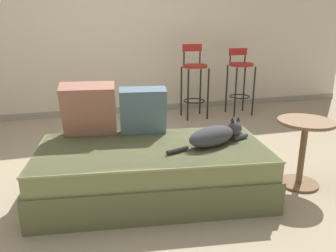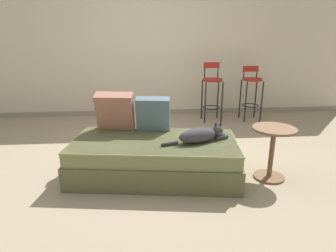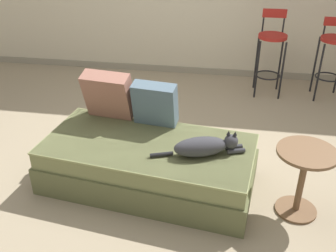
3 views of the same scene
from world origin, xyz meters
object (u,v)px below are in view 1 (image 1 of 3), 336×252
Objects in this scene: throw_pillow_corner at (89,109)px; throw_pillow_middle at (143,111)px; couch at (153,171)px; bar_stool_near_window at (194,76)px; bar_stool_by_doorway at (240,74)px; cat at (215,135)px; side_table at (303,144)px.

throw_pillow_corner is 0.44m from throw_pillow_middle.
bar_stool_near_window is (1.10, 2.08, 0.39)m from couch.
throw_pillow_corner is at bearing -143.08° from bar_stool_by_doorway.
throw_pillow_corner is at bearing -132.18° from bar_stool_near_window.
throw_pillow_middle is (0.00, 0.33, 0.40)m from couch.
cat is 2.55m from bar_stool_by_doorway.
bar_stool_near_window is at bearing 57.84° from throw_pillow_middle.
bar_stool_by_doorway is (1.81, 1.75, -0.01)m from throw_pillow_middle.
throw_pillow_middle is 0.64m from cat.
side_table is (0.11, -2.24, -0.23)m from bar_stool_near_window.
bar_stool_by_doorway is 1.72× the size of side_table.
cat is (0.47, -0.09, 0.27)m from couch.
couch is at bearing -117.90° from bar_stool_near_window.
side_table is at bearing -22.32° from throw_pillow_middle.
throw_pillow_corner is at bearing 161.29° from side_table.
couch is at bearing 172.17° from side_table.
throw_pillow_corner reaches higher than side_table.
couch is 4.05× the size of throw_pillow_corner.
bar_stool_near_window is 0.72m from bar_stool_by_doorway.
bar_stool_near_window reaches higher than couch.
bar_stool_near_window reaches higher than side_table.
throw_pillow_corner reaches higher than throw_pillow_middle.
side_table is (0.74, -0.08, -0.11)m from cat.
bar_stool_by_doorway is at bearing 48.82° from couch.
cat reaches higher than side_table.
bar_stool_by_doorway reaches higher than couch.
throw_pillow_middle is 0.39× the size of bar_stool_near_window.
side_table is at bearing -5.84° from cat.
throw_pillow_corner is 0.81× the size of side_table.
side_table is (1.21, -0.17, 0.16)m from couch.
bar_stool_near_window is at bearing 47.82° from throw_pillow_corner.
bar_stool_by_doorway reaches higher than throw_pillow_corner.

